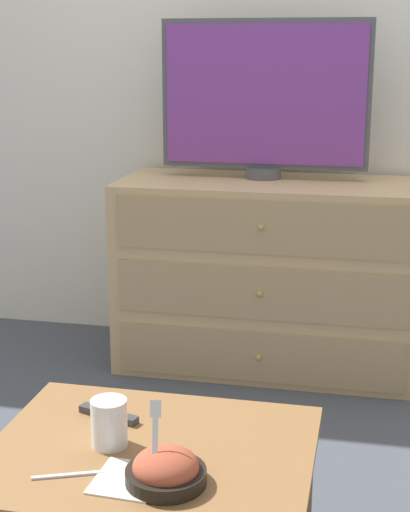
# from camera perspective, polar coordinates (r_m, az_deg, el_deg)

# --- Properties ---
(ground_plane) EXTENTS (12.00, 12.00, 0.00)m
(ground_plane) POSITION_cam_1_polar(r_m,az_deg,el_deg) (3.59, 6.75, -6.13)
(ground_plane) COLOR #474C56
(wall_back) EXTENTS (12.00, 0.05, 2.60)m
(wall_back) POSITION_cam_1_polar(r_m,az_deg,el_deg) (3.37, 7.49, 15.10)
(wall_back) COLOR white
(wall_back) RESTS_ON ground_plane
(dresser) EXTENTS (1.20, 0.53, 0.77)m
(dresser) POSITION_cam_1_polar(r_m,az_deg,el_deg) (3.20, 4.66, -1.39)
(dresser) COLOR tan
(dresser) RESTS_ON ground_plane
(tv) EXTENTS (0.83, 0.14, 0.62)m
(tv) POSITION_cam_1_polar(r_m,az_deg,el_deg) (3.16, 4.38, 11.43)
(tv) COLOR #515156
(tv) RESTS_ON dresser
(coffee_table) EXTENTS (0.75, 0.60, 0.39)m
(coffee_table) POSITION_cam_1_polar(r_m,az_deg,el_deg) (1.89, -3.99, -15.35)
(coffee_table) COLOR olive
(coffee_table) RESTS_ON ground_plane
(takeout_bowl) EXTENTS (0.17, 0.17, 0.17)m
(takeout_bowl) POSITION_cam_1_polar(r_m,az_deg,el_deg) (1.71, -2.87, -15.31)
(takeout_bowl) COLOR black
(takeout_bowl) RESTS_ON coffee_table
(drink_cup) EXTENTS (0.08, 0.08, 0.11)m
(drink_cup) POSITION_cam_1_polar(r_m,az_deg,el_deg) (1.86, -6.98, -12.15)
(drink_cup) COLOR #9E6638
(drink_cup) RESTS_ON coffee_table
(napkin) EXTENTS (0.16, 0.16, 0.00)m
(napkin) POSITION_cam_1_polar(r_m,az_deg,el_deg) (1.74, -5.45, -15.88)
(napkin) COLOR silver
(napkin) RESTS_ON coffee_table
(knife) EXTENTS (0.15, 0.07, 0.01)m
(knife) POSITION_cam_1_polar(r_m,az_deg,el_deg) (1.77, -9.83, -15.41)
(knife) COLOR silver
(knife) RESTS_ON coffee_table
(remote_control) EXTENTS (0.17, 0.08, 0.02)m
(remote_control) POSITION_cam_1_polar(r_m,az_deg,el_deg) (2.00, -7.03, -11.35)
(remote_control) COLOR #38383D
(remote_control) RESTS_ON coffee_table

